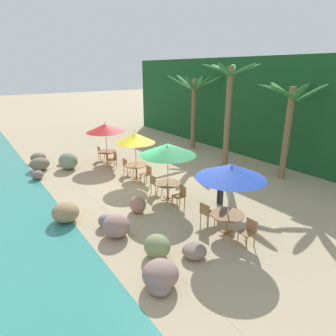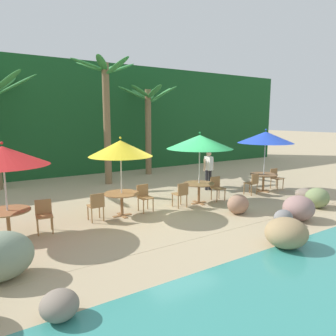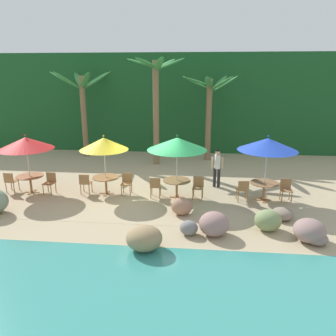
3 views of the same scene
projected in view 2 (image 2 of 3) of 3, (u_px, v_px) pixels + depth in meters
The scene contains 22 objects.
ground_plane at pixel (173, 208), 10.55m from camera, with size 120.00×120.00×0.00m, color tan.
terrace_deck at pixel (173, 208), 10.55m from camera, with size 18.00×5.20×0.01m.
foliage_backdrop at pixel (87, 119), 17.59m from camera, with size 28.00×2.40×6.00m.
rock_seawall at pixel (210, 229), 7.55m from camera, with size 16.05×3.29×0.93m.
umbrella_red at pixel (3, 156), 7.53m from camera, with size 2.19×2.19×2.47m.
dining_table_red at pixel (8, 215), 7.77m from camera, with size 1.10×1.10×0.74m.
chair_red_seaward at pixel (44, 213), 8.23m from camera, with size 0.47×0.47×0.87m.
umbrella_yellow at pixel (121, 148), 9.33m from camera, with size 1.95×1.95×2.48m.
dining_table_yellow at pixel (122, 197), 9.57m from camera, with size 1.10×1.10×0.74m.
chair_yellow_seaward at pixel (144, 196), 10.13m from camera, with size 0.43×0.44×0.87m.
chair_yellow_inland at pixel (96, 205), 9.07m from camera, with size 0.42×0.43×0.87m.
umbrella_green at pixel (200, 142), 10.76m from camera, with size 2.33×2.33×2.57m.
dining_table_green at pixel (199, 187), 11.01m from camera, with size 1.10×1.10×0.74m.
chair_green_seaward at pixel (217, 186), 11.50m from camera, with size 0.45×0.46×0.87m.
chair_green_inland at pixel (181, 193), 10.49m from camera, with size 0.43×0.44×0.87m.
umbrella_blue at pixel (266, 137), 12.57m from camera, with size 2.25×2.25×2.61m.
dining_table_blue at pixel (264, 177), 12.83m from camera, with size 1.10×1.10×0.74m.
chair_blue_seaward at pixel (276, 177), 13.35m from camera, with size 0.43×0.44×0.87m.
chair_blue_inland at pixel (253, 182), 12.26m from camera, with size 0.46×0.47×0.87m.
palm_tree_second at pixel (106, 101), 13.86m from camera, with size 3.04×2.77×5.62m.
palm_tree_third at pixel (148, 113), 16.44m from camera, with size 3.14×3.24×4.74m.
waiter_in_white at pixel (209, 167), 13.05m from camera, with size 0.52×0.36×1.70m.
Camera 2 is at (-5.60, -8.52, 3.03)m, focal length 32.97 mm.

